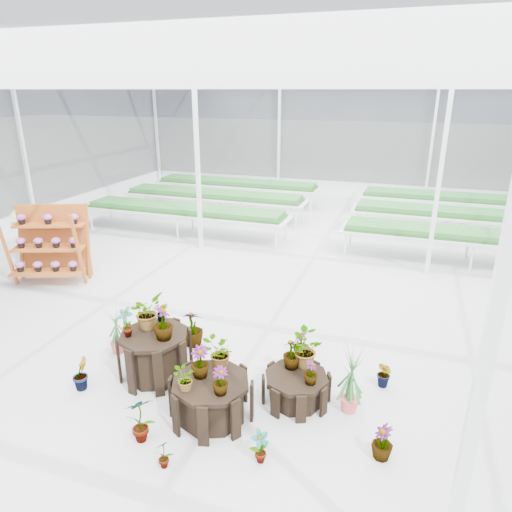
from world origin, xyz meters
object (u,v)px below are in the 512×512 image
(shelf_rack, at_px, (49,246))
(bird_table, at_px, (24,237))
(plinth_low, at_px, (296,388))
(plinth_tall, at_px, (155,355))
(plinth_mid, at_px, (211,399))

(shelf_rack, xyz_separation_m, bird_table, (-1.32, 0.59, -0.10))
(plinth_low, bearing_deg, plinth_tall, -177.40)
(plinth_mid, bearing_deg, shelf_rack, 150.08)
(shelf_rack, height_order, bird_table, shelf_rack)
(plinth_mid, height_order, shelf_rack, shelf_rack)
(plinth_tall, distance_m, shelf_rack, 4.88)
(plinth_mid, xyz_separation_m, plinth_low, (1.00, 0.70, -0.08))
(plinth_tall, bearing_deg, shelf_rack, 149.15)
(plinth_tall, bearing_deg, bird_table, 150.69)
(bird_table, bearing_deg, shelf_rack, -27.70)
(plinth_low, height_order, bird_table, bird_table)
(bird_table, bearing_deg, plinth_low, -24.77)
(bird_table, bearing_deg, plinth_mid, -32.40)
(plinth_tall, relative_size, plinth_mid, 0.99)
(plinth_mid, height_order, bird_table, bird_table)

